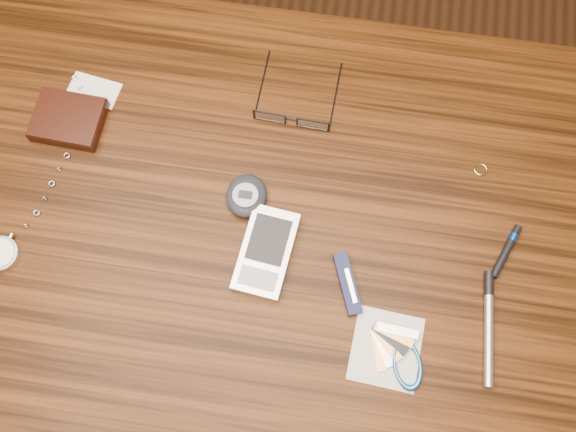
% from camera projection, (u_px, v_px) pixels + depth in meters
% --- Properties ---
extents(ground, '(3.80, 3.80, 0.00)m').
position_uv_depth(ground, '(268.00, 316.00, 1.59)').
color(ground, '#472814').
rests_on(ground, ground).
extents(desk, '(1.00, 0.70, 0.75)m').
position_uv_depth(desk, '(256.00, 245.00, 0.97)').
color(desk, '#3B1D09').
rests_on(desk, ground).
extents(wallet_and_card, '(0.11, 0.12, 0.02)m').
position_uv_depth(wallet_and_card, '(69.00, 119.00, 0.91)').
color(wallet_and_card, black).
rests_on(wallet_and_card, desk).
extents(eyeglasses, '(0.12, 0.12, 0.02)m').
position_uv_depth(eyeglasses, '(292.00, 117.00, 0.91)').
color(eyeglasses, black).
rests_on(eyeglasses, desk).
extents(gold_ring, '(0.02, 0.02, 0.00)m').
position_uv_depth(gold_ring, '(480.00, 170.00, 0.90)').
color(gold_ring, tan).
rests_on(gold_ring, desk).
extents(pocket_watch, '(0.09, 0.31, 0.02)m').
position_uv_depth(pocket_watch, '(4.00, 248.00, 0.86)').
color(pocket_watch, silver).
rests_on(pocket_watch, desk).
extents(pda_phone, '(0.08, 0.13, 0.02)m').
position_uv_depth(pda_phone, '(266.00, 252.00, 0.85)').
color(pda_phone, silver).
rests_on(pda_phone, desk).
extents(pedometer, '(0.06, 0.06, 0.03)m').
position_uv_depth(pedometer, '(246.00, 196.00, 0.88)').
color(pedometer, black).
rests_on(pedometer, desk).
extents(notepad_keys, '(0.11, 0.10, 0.01)m').
position_uv_depth(notepad_keys, '(397.00, 355.00, 0.82)').
color(notepad_keys, silver).
rests_on(notepad_keys, desk).
extents(pocket_knife, '(0.05, 0.08, 0.01)m').
position_uv_depth(pocket_knife, '(348.00, 284.00, 0.84)').
color(pocket_knife, black).
rests_on(pocket_knife, desk).
extents(silver_pen, '(0.02, 0.15, 0.01)m').
position_uv_depth(silver_pen, '(489.00, 319.00, 0.83)').
color(silver_pen, '#B8B8BD').
rests_on(silver_pen, desk).
extents(black_blue_pen, '(0.04, 0.08, 0.01)m').
position_uv_depth(black_blue_pen, '(507.00, 250.00, 0.86)').
color(black_blue_pen, black).
rests_on(black_blue_pen, desk).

